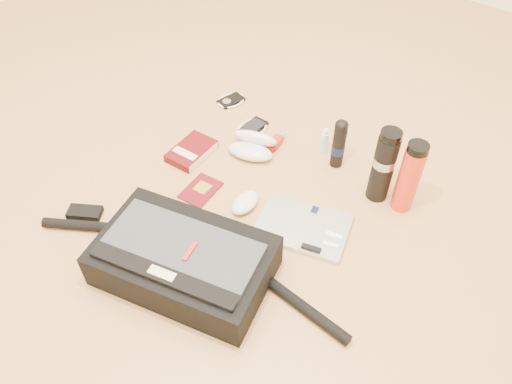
% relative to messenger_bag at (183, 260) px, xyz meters
% --- Properties ---
extents(ground, '(4.00, 4.00, 0.00)m').
position_rel_messenger_bag_xyz_m(ground, '(-0.00, 0.25, -0.06)').
color(ground, tan).
rests_on(ground, ground).
extents(messenger_bag, '(1.00, 0.42, 0.14)m').
position_rel_messenger_bag_xyz_m(messenger_bag, '(0.00, 0.00, 0.00)').
color(messenger_bag, black).
rests_on(messenger_bag, ground).
extents(laptop, '(0.34, 0.28, 0.03)m').
position_rel_messenger_bag_xyz_m(laptop, '(0.18, 0.36, -0.05)').
color(laptop, '#B8B8BA').
rests_on(laptop, ground).
extents(book, '(0.13, 0.19, 0.03)m').
position_rel_messenger_bag_xyz_m(book, '(-0.34, 0.40, -0.05)').
color(book, '#4A080B').
rests_on(book, ground).
extents(passport, '(0.11, 0.15, 0.01)m').
position_rel_messenger_bag_xyz_m(passport, '(-0.19, 0.28, -0.06)').
color(passport, '#520911').
rests_on(passport, ground).
extents(mouse, '(0.08, 0.12, 0.04)m').
position_rel_messenger_bag_xyz_m(mouse, '(-0.02, 0.32, -0.05)').
color(mouse, silver).
rests_on(mouse, ground).
extents(sunglasses_case, '(0.21, 0.19, 0.10)m').
position_rel_messenger_bag_xyz_m(sunglasses_case, '(-0.17, 0.55, -0.03)').
color(sunglasses_case, silver).
rests_on(sunglasses_case, ground).
extents(ipod, '(0.11, 0.12, 0.01)m').
position_rel_messenger_bag_xyz_m(ipod, '(-0.44, 0.74, -0.06)').
color(ipod, black).
rests_on(ipod, ground).
extents(phone, '(0.10, 0.13, 0.01)m').
position_rel_messenger_bag_xyz_m(phone, '(-0.25, 0.66, -0.06)').
color(phone, black).
rests_on(phone, ground).
extents(inhaler, '(0.04, 0.12, 0.03)m').
position_rel_messenger_bag_xyz_m(inhaler, '(-0.13, 0.64, -0.05)').
color(inhaler, '#A02118').
rests_on(inhaler, ground).
extents(spray_bottle, '(0.03, 0.03, 0.11)m').
position_rel_messenger_bag_xyz_m(spray_bottle, '(0.03, 0.72, -0.02)').
color(spray_bottle, '#AEDAE9').
rests_on(spray_bottle, ground).
extents(aerosol_can, '(0.05, 0.05, 0.20)m').
position_rel_messenger_bag_xyz_m(aerosol_can, '(0.11, 0.68, 0.03)').
color(aerosol_can, black).
rests_on(aerosol_can, ground).
extents(thermos_black, '(0.08, 0.08, 0.28)m').
position_rel_messenger_bag_xyz_m(thermos_black, '(0.30, 0.64, 0.08)').
color(thermos_black, black).
rests_on(thermos_black, ground).
extents(thermos_red, '(0.09, 0.09, 0.27)m').
position_rel_messenger_bag_xyz_m(thermos_red, '(0.39, 0.64, 0.07)').
color(thermos_red, red).
rests_on(thermos_red, ground).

